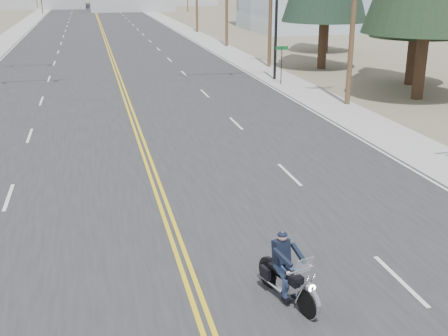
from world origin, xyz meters
TOP-DOWN VIEW (x-y plane):
  - road at (0.00, 70.00)m, footprint 20.00×200.00m
  - sidewalk_left at (-11.50, 70.00)m, footprint 3.00×200.00m
  - sidewalk_right at (11.50, 70.00)m, footprint 3.00×200.00m
  - traffic_mast_right at (8.98, 32.00)m, footprint 7.10×0.26m
  - street_sign at (10.80, 30.00)m, footprint 0.90×0.06m
  - motorcyclist at (2.02, 3.80)m, footprint 1.45×2.26m

SIDE VIEW (x-z plane):
  - road at x=0.00m, z-range 0.00..0.01m
  - sidewalk_left at x=-11.50m, z-range 0.00..0.01m
  - sidewalk_right at x=11.50m, z-range 0.00..0.01m
  - motorcyclist at x=2.02m, z-range 0.00..1.63m
  - street_sign at x=10.80m, z-range 0.49..3.12m
  - traffic_mast_right at x=8.98m, z-range 1.44..8.44m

